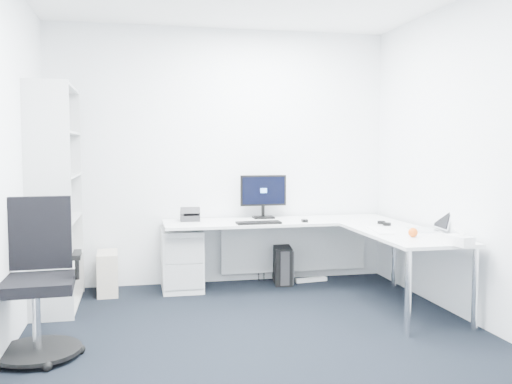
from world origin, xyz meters
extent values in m
plane|color=black|center=(0.00, 0.00, 0.00)|extent=(4.20, 4.20, 0.00)
cube|color=white|center=(0.00, 2.10, 1.35)|extent=(3.60, 0.02, 2.70)
cube|color=white|center=(0.00, -2.10, 1.35)|extent=(3.60, 0.02, 2.70)
cube|color=white|center=(1.80, 0.00, 1.35)|extent=(0.02, 4.20, 2.70)
cube|color=silver|center=(-0.46, 1.81, 0.31)|extent=(0.40, 0.50, 0.62)
cube|color=black|center=(0.62, 1.89, 0.20)|extent=(0.24, 0.43, 0.40)
cube|color=beige|center=(-1.19, 1.81, 0.21)|extent=(0.21, 0.44, 0.42)
cube|color=white|center=(0.94, 1.87, 0.02)|extent=(0.36, 0.11, 0.04)
cube|color=black|center=(0.28, 1.51, 0.71)|extent=(0.44, 0.17, 0.02)
cube|color=black|center=(0.76, 1.54, 0.71)|extent=(0.06, 0.09, 0.03)
cube|color=white|center=(1.23, 0.79, 0.71)|extent=(0.20, 0.47, 0.02)
sphere|color=#E95B14|center=(1.36, 0.42, 0.74)|extent=(0.08, 0.08, 0.08)
cube|color=white|center=(1.52, -0.03, 0.74)|extent=(0.15, 0.24, 0.08)
camera|label=1|loc=(-0.91, -3.94, 1.45)|focal=40.00mm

